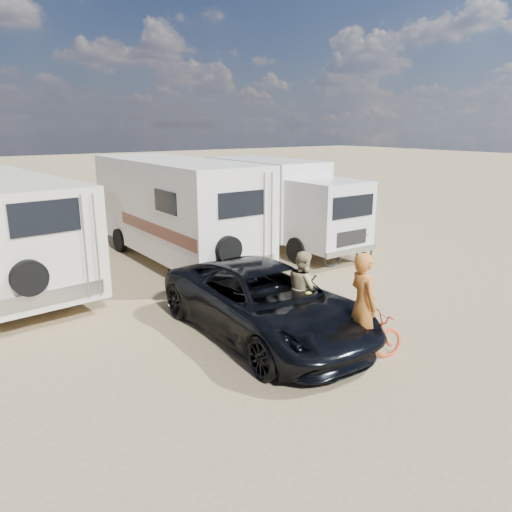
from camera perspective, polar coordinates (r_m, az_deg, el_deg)
ground at (r=10.34m, az=9.28°, el=-9.47°), size 140.00×140.00×0.00m
rv_main at (r=15.77m, az=-9.16°, el=5.13°), size 2.50×7.32×3.20m
rv_left at (r=14.52m, az=-27.40°, el=2.31°), size 3.27×7.56×2.96m
box_truck at (r=17.44m, az=3.09°, el=5.96°), size 2.24×6.75×3.04m
dark_suv at (r=10.12m, az=1.15°, el=-5.34°), size 2.53×5.31×1.46m
bike_man at (r=9.31m, az=12.03°, el=-9.37°), size 1.83×1.05×0.91m
bike_woman at (r=10.39m, az=5.42°, el=-6.32°), size 1.65×1.05×0.96m
rider_man at (r=9.12m, az=12.19°, el=-6.52°), size 0.63×0.79×1.91m
rider_woman at (r=10.28m, az=5.46°, el=-4.72°), size 0.85×0.94×1.58m
bike_parked at (r=15.58m, az=10.63°, el=0.76°), size 1.94×0.95×0.98m
cooler at (r=12.25m, az=-5.79°, el=-4.16°), size 0.73×0.65×0.48m
crate at (r=13.25m, az=-5.75°, el=-2.95°), size 0.50×0.50×0.37m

